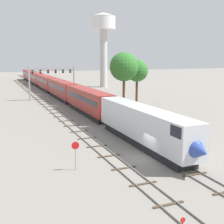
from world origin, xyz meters
The scene contains 9 objects.
ground_plane centered at (0.00, 0.00, 0.00)m, with size 400.00×400.00×0.00m, color gray.
track_main centered at (2.00, 60.00, 0.07)m, with size 2.60×200.00×0.16m.
track_near centered at (-3.50, 40.00, 0.07)m, with size 2.60×160.00×0.16m.
passenger_train centered at (2.00, 60.34, 2.61)m, with size 3.04×133.08×4.80m.
signal_gantry centered at (-0.25, 49.07, 6.25)m, with size 12.10×0.49×8.50m.
water_tower centered at (23.55, 74.62, 20.00)m, with size 8.58×8.58×26.15m.
stop_sign centered at (-8.00, -0.53, 1.87)m, with size 0.76×0.08×2.88m.
trackside_tree_left centered at (11.21, 30.15, 8.80)m, with size 6.09×6.09×11.89m.
trackside_tree_mid centered at (16.61, 34.66, 7.67)m, with size 5.11×5.11×10.29m.
Camera 1 is at (-15.30, -27.51, 10.94)m, focal length 47.95 mm.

